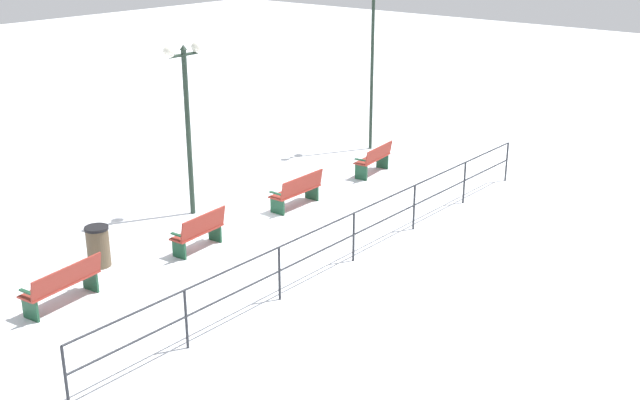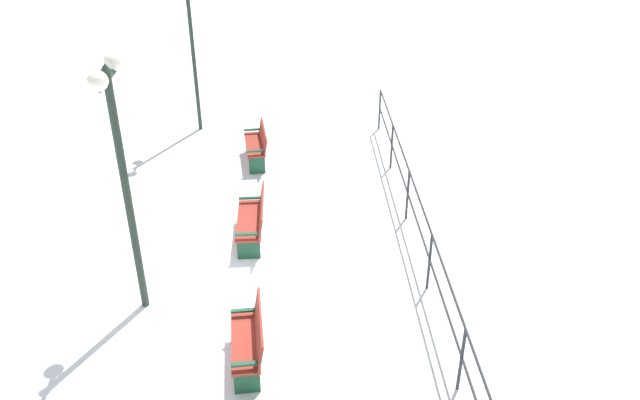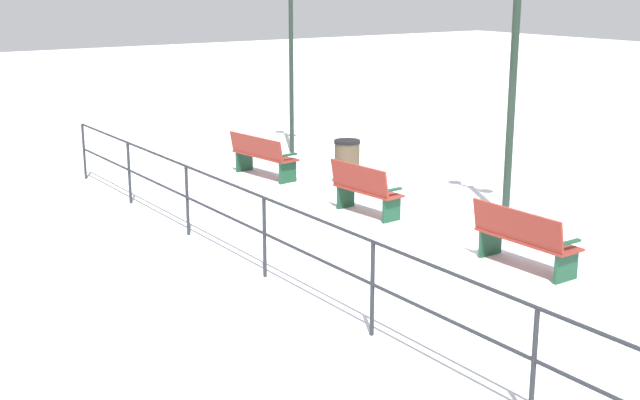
{
  "view_description": "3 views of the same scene",
  "coord_description": "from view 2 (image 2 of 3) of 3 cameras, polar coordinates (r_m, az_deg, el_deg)",
  "views": [
    {
      "loc": [
        -12.64,
        12.58,
        7.14
      ],
      "look_at": [
        -2.04,
        -0.25,
        1.09
      ],
      "focal_mm": 43.92,
      "sensor_mm": 36.0,
      "label": 1
    },
    {
      "loc": [
        -0.92,
        9.03,
        6.99
      ],
      "look_at": [
        -1.32,
        -1.02,
        1.28
      ],
      "focal_mm": 35.7,
      "sensor_mm": 36.0,
      "label": 2
    },
    {
      "loc": [
        -8.8,
        -9.59,
        3.97
      ],
      "look_at": [
        -2.56,
        -0.42,
        1.09
      ],
      "focal_mm": 47.96,
      "sensor_mm": 36.0,
      "label": 3
    }
  ],
  "objects": [
    {
      "name": "ground_plane",
      "position": [
        11.45,
        -6.46,
        -8.23
      ],
      "size": [
        80.0,
        80.0,
        0.0
      ],
      "primitive_type": "plane",
      "color": "white",
      "rests_on": "ground"
    },
    {
      "name": "bench_nearest",
      "position": [
        15.74,
        -5.64,
        5.02
      ],
      "size": [
        0.66,
        1.53,
        0.88
      ],
      "rotation": [
        0.0,
        0.0,
        0.12
      ],
      "color": "maroon",
      "rests_on": "ground"
    },
    {
      "name": "bench_second",
      "position": [
        12.64,
        -5.97,
        -1.68
      ],
      "size": [
        0.58,
        1.6,
        0.9
      ],
      "rotation": [
        0.0,
        0.0,
        0.02
      ],
      "color": "maroon",
      "rests_on": "ground"
    },
    {
      "name": "bench_third",
      "position": [
        9.8,
        -6.27,
        -12.31
      ],
      "size": [
        0.6,
        1.41,
        0.91
      ],
      "rotation": [
        0.0,
        0.0,
        0.09
      ],
      "color": "maroon",
      "rests_on": "ground"
    },
    {
      "name": "lamppost_middle",
      "position": [
        9.98,
        -17.62,
        4.74
      ],
      "size": [
        0.29,
        1.16,
        4.31
      ],
      "color": "#1E2D23",
      "rests_on": "ground"
    },
    {
      "name": "waterfront_railing",
      "position": [
        11.19,
        9.87,
        -4.61
      ],
      "size": [
        0.05,
        14.43,
        1.14
      ],
      "color": "#26282D",
      "rests_on": "ground"
    }
  ]
}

